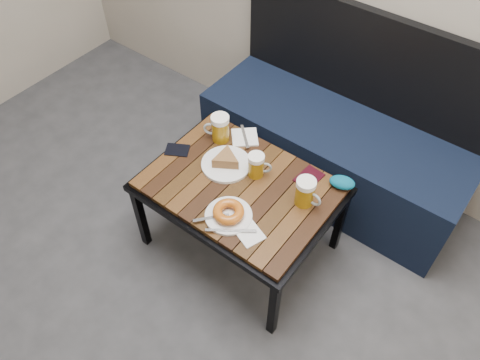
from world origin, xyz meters
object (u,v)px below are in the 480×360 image
Objects in this scene: bench at (335,146)px; cafe_table at (240,191)px; plate_pie at (226,162)px; passport_navy at (177,150)px; beer_mug_centre at (257,165)px; passport_burgundy at (309,177)px; knit_pouch at (342,182)px; beer_mug_right at (306,192)px; plate_bagel at (228,214)px; beer_mug_left at (220,128)px.

cafe_table is (-0.14, -0.65, 0.16)m from bench.
plate_pie reaches higher than passport_navy.
bench is 0.63m from beer_mug_centre.
passport_burgundy is (0.08, -0.44, 0.20)m from bench.
plate_pie is at bearing 74.70° from passport_navy.
passport_burgundy is at bearing -79.14° from bench.
beer_mug_right is at bearing -115.19° from knit_pouch.
plate_pie is 0.93× the size of plate_bagel.
knit_pouch reaches higher than cafe_table.
beer_mug_centre is at bearing -142.64° from passport_burgundy.
plate_bagel is at bearing -124.03° from knit_pouch.
plate_bagel is 0.46m from passport_navy.
plate_bagel is at bearing -67.82° from cafe_table.
beer_mug_right is at bearing -32.73° from beer_mug_centre.
bench reaches higher than passport_navy.
plate_pie is at bearing -113.04° from bench.
beer_mug_left is 0.48m from passport_burgundy.
cafe_table is 7.46× the size of knit_pouch.
beer_mug_left is 1.11× the size of passport_burgundy.
beer_mug_right is at bearing 50.75° from plate_bagel.
beer_mug_left is 0.53m from beer_mug_right.
knit_pouch is at bearing 55.97° from plate_bagel.
plate_bagel is (0.19, -0.22, -0.00)m from plate_pie.
passport_burgundy is at bearing 25.52° from plate_pie.
beer_mug_centre is 0.38m from knit_pouch.
bench reaches higher than beer_mug_right.
bench is at bearing 113.12° from passport_navy.
plate_pie is (-0.26, -0.60, 0.22)m from bench.
cafe_table is at bearing -144.16° from knit_pouch.
beer_mug_centre reaches higher than passport_navy.
bench is at bearing -155.60° from beer_mug_left.
beer_mug_centre is at bearing 136.65° from beer_mug_left.
beer_mug_left is at bearing -169.08° from passport_burgundy.
plate_pie is 0.25m from passport_navy.
beer_mug_left reaches higher than beer_mug_centre.
beer_mug_right is at bearing 4.68° from plate_pie.
beer_mug_left is 1.17× the size of beer_mug_centre.
plate_pie is 0.29m from plate_bagel.
bench is 10.12× the size of beer_mug_left.
knit_pouch is at bearing 23.52° from plate_pie.
cafe_table is at bearing -135.17° from beer_mug_centre.
passport_burgundy is at bearing 115.55° from beer_mug_right.
bench reaches higher than beer_mug_centre.
bench reaches higher than beer_mug_left.
cafe_table is 0.45m from knit_pouch.
bench is 0.50m from knit_pouch.
beer_mug_left is 1.23× the size of knit_pouch.
beer_mug_left is at bearing 118.50° from passport_navy.
beer_mug_centre is 0.40m from passport_navy.
beer_mug_right is at bearing -61.42° from passport_burgundy.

